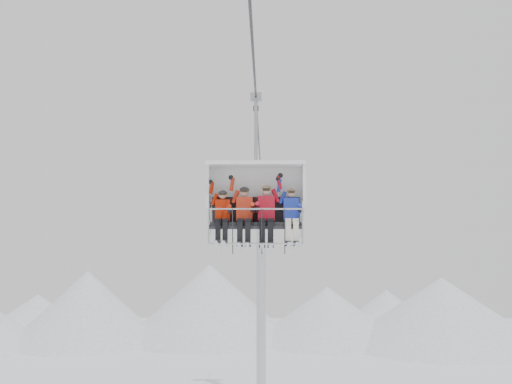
{
  "coord_description": "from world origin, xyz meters",
  "views": [
    {
      "loc": [
        0.23,
        -16.84,
        9.62
      ],
      "look_at": [
        0.0,
        0.0,
        10.8
      ],
      "focal_mm": 45.0,
      "sensor_mm": 36.0,
      "label": 1
    }
  ],
  "objects_px": {
    "skier_far_left": "(222,215)",
    "skier_center_right": "(266,213)",
    "skier_center_left": "(244,213)",
    "lift_tower_right": "(261,301)",
    "skier_far_right": "(291,214)",
    "chairlift_carrier": "(256,195)"
  },
  "relations": [
    {
      "from": "skier_center_right",
      "to": "skier_far_left",
      "type": "bearing_deg",
      "value": -179.17
    },
    {
      "from": "chairlift_carrier",
      "to": "skier_center_right",
      "type": "relative_size",
      "value": 2.3
    },
    {
      "from": "skier_far_left",
      "to": "skier_center_right",
      "type": "bearing_deg",
      "value": 0.83
    },
    {
      "from": "chairlift_carrier",
      "to": "skier_far_left",
      "type": "distance_m",
      "value": 1.06
    },
    {
      "from": "lift_tower_right",
      "to": "skier_far_left",
      "type": "xyz_separation_m",
      "value": [
        -0.86,
        -22.35,
        4.4
      ]
    },
    {
      "from": "chairlift_carrier",
      "to": "skier_far_right",
      "type": "height_order",
      "value": "chairlift_carrier"
    },
    {
      "from": "chairlift_carrier",
      "to": "skier_center_right",
      "type": "height_order",
      "value": "chairlift_carrier"
    },
    {
      "from": "skier_far_left",
      "to": "skier_center_left",
      "type": "distance_m",
      "value": 0.57
    },
    {
      "from": "chairlift_carrier",
      "to": "skier_far_left",
      "type": "xyz_separation_m",
      "value": [
        -0.86,
        -0.32,
        -0.53
      ]
    },
    {
      "from": "lift_tower_right",
      "to": "skier_far_right",
      "type": "distance_m",
      "value": 22.8
    },
    {
      "from": "chairlift_carrier",
      "to": "skier_center_left",
      "type": "bearing_deg",
      "value": -133.91
    },
    {
      "from": "skier_center_left",
      "to": "lift_tower_right",
      "type": "bearing_deg",
      "value": 89.24
    },
    {
      "from": "skier_center_left",
      "to": "skier_far_left",
      "type": "bearing_deg",
      "value": -178.8
    },
    {
      "from": "chairlift_carrier",
      "to": "skier_center_left",
      "type": "xyz_separation_m",
      "value": [
        -0.3,
        -0.31,
        -0.49
      ]
    },
    {
      "from": "lift_tower_right",
      "to": "skier_far_left",
      "type": "height_order",
      "value": "lift_tower_right"
    },
    {
      "from": "skier_far_right",
      "to": "chairlift_carrier",
      "type": "bearing_deg",
      "value": 161.23
    },
    {
      "from": "skier_center_left",
      "to": "skier_center_right",
      "type": "relative_size",
      "value": 0.98
    },
    {
      "from": "lift_tower_right",
      "to": "skier_center_right",
      "type": "xyz_separation_m",
      "value": [
        0.27,
        -22.33,
        4.46
      ]
    },
    {
      "from": "lift_tower_right",
      "to": "skier_center_left",
      "type": "bearing_deg",
      "value": -90.76
    },
    {
      "from": "skier_far_right",
      "to": "skier_center_left",
      "type": "bearing_deg",
      "value": 179.82
    },
    {
      "from": "lift_tower_right",
      "to": "skier_center_right",
      "type": "bearing_deg",
      "value": -89.3
    },
    {
      "from": "skier_far_left",
      "to": "skier_center_left",
      "type": "height_order",
      "value": "skier_center_left"
    }
  ]
}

